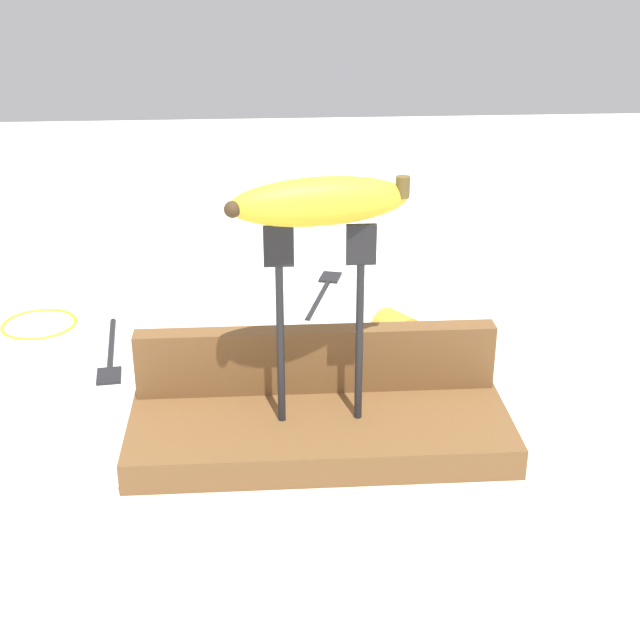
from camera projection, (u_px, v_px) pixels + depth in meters
ground_plane at (320, 446)px, 0.85m from camera, size 3.00×3.00×0.00m
wooden_board at (320, 432)px, 0.85m from camera, size 0.36×0.14×0.03m
board_backstop at (316, 359)px, 0.88m from camera, size 0.35×0.02×0.06m
fork_stand_center at (320, 310)px, 0.79m from camera, size 0.10×0.01×0.19m
banana_raised_center at (320, 203)px, 0.75m from camera, size 0.16×0.07×0.04m
fork_fallen_near at (324, 287)px, 1.21m from camera, size 0.06×0.16×0.01m
fork_fallen_far at (110, 357)px, 1.01m from camera, size 0.03×0.17×0.01m
banana_chunk_near at (395, 330)px, 1.04m from camera, size 0.06×0.06×0.04m
wire_coil at (39, 323)px, 1.10m from camera, size 0.09×0.09×0.00m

